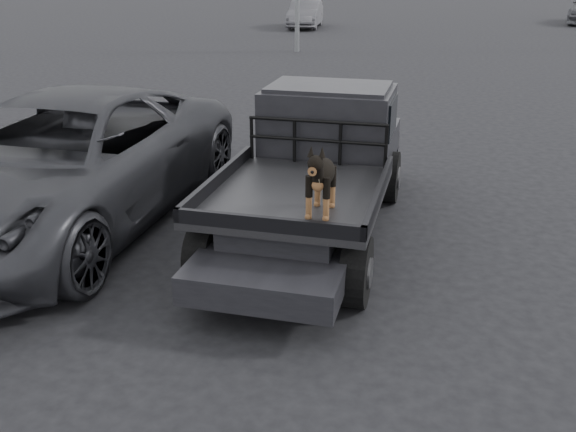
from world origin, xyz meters
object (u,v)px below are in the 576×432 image
(flatbed_ute, at_px, (313,201))
(distant_car_a, at_px, (305,14))
(parked_suv, at_px, (63,163))
(dog, at_px, (321,179))

(flatbed_ute, relative_size, distant_car_a, 1.28)
(flatbed_ute, height_order, distant_car_a, distant_car_a)
(parked_suv, bearing_deg, flatbed_ute, 8.36)
(flatbed_ute, distance_m, parked_suv, 3.36)
(dog, bearing_deg, distant_car_a, 103.27)
(dog, xyz_separation_m, distant_car_a, (-6.65, 28.17, -0.60))
(parked_suv, bearing_deg, dog, -15.28)
(parked_suv, bearing_deg, distant_car_a, 96.42)
(dog, relative_size, parked_suv, 0.12)
(dog, relative_size, distant_car_a, 0.18)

